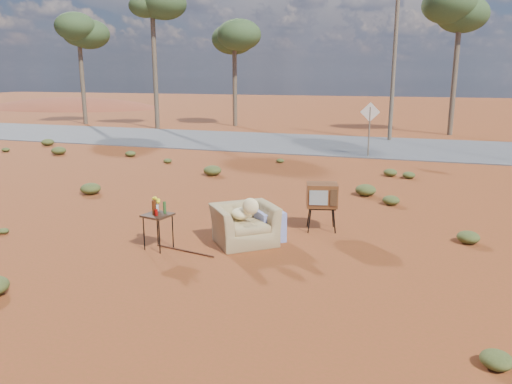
% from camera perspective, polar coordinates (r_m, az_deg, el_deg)
% --- Properties ---
extents(ground, '(140.00, 140.00, 0.00)m').
position_cam_1_polar(ground, '(9.69, -3.73, -6.42)').
color(ground, maroon).
rests_on(ground, ground).
extents(highway, '(140.00, 7.00, 0.04)m').
position_cam_1_polar(highway, '(23.92, 9.81, 5.32)').
color(highway, '#565659').
rests_on(highway, ground).
extents(dirt_mound, '(26.00, 18.00, 2.00)m').
position_cam_1_polar(dirt_mound, '(54.13, -20.25, 9.05)').
color(dirt_mound, brown).
rests_on(dirt_mound, ground).
extents(armchair, '(1.49, 1.56, 1.03)m').
position_cam_1_polar(armchair, '(9.86, -0.80, -3.09)').
color(armchair, '#9C8355').
rests_on(armchair, ground).
extents(tv_unit, '(0.74, 0.65, 1.02)m').
position_cam_1_polar(tv_unit, '(10.64, 7.55, -0.43)').
color(tv_unit, black).
rests_on(tv_unit, ground).
extents(side_table, '(0.57, 0.57, 0.97)m').
position_cam_1_polar(side_table, '(9.65, -11.22, -2.30)').
color(side_table, '#382014').
rests_on(side_table, ground).
extents(rusty_bar, '(1.29, 0.29, 0.04)m').
position_cam_1_polar(rusty_bar, '(9.58, -8.14, -6.65)').
color(rusty_bar, '#4F2215').
rests_on(rusty_bar, ground).
extents(road_sign, '(0.78, 0.06, 2.19)m').
position_cam_1_polar(road_sign, '(20.62, 12.87, 8.07)').
color(road_sign, brown).
rests_on(road_sign, ground).
extents(eucalyptus_far_left, '(3.20, 3.20, 7.10)m').
position_cam_1_polar(eucalyptus_far_left, '(35.72, -19.62, 16.87)').
color(eucalyptus_far_left, brown).
rests_on(eucalyptus_far_left, ground).
extents(eucalyptus_left, '(3.20, 3.20, 8.10)m').
position_cam_1_polar(eucalyptus_left, '(31.70, -11.77, 19.66)').
color(eucalyptus_left, brown).
rests_on(eucalyptus_left, ground).
extents(eucalyptus_near_left, '(3.20, 3.20, 6.60)m').
position_cam_1_polar(eucalyptus_near_left, '(32.60, -2.49, 17.14)').
color(eucalyptus_near_left, brown).
rests_on(eucalyptus_near_left, ground).
extents(eucalyptus_center, '(3.20, 3.20, 7.60)m').
position_cam_1_polar(eucalyptus_center, '(29.66, 22.32, 18.49)').
color(eucalyptus_center, brown).
rests_on(eucalyptus_center, ground).
extents(utility_pole_center, '(1.40, 0.20, 8.00)m').
position_cam_1_polar(utility_pole_center, '(26.00, 15.55, 14.79)').
color(utility_pole_center, brown).
rests_on(utility_pole_center, ground).
extents(scrub_patch, '(17.49, 8.07, 0.33)m').
position_cam_1_polar(scrub_patch, '(13.90, -0.13, 0.31)').
color(scrub_patch, '#4A5525').
rests_on(scrub_patch, ground).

